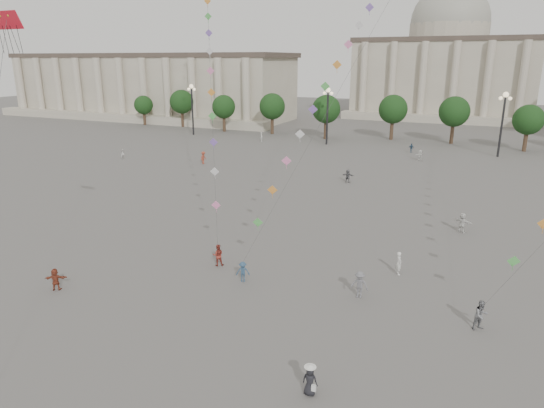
% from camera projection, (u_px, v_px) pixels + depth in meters
% --- Properties ---
extents(ground, '(360.00, 360.00, 0.00)m').
position_uv_depth(ground, '(191.00, 367.00, 25.79)').
color(ground, '#54524F').
rests_on(ground, ground).
extents(hall_west, '(84.00, 26.22, 17.20)m').
position_uv_depth(hall_west, '(148.00, 86.00, 134.73)').
color(hall_west, '#AAA28F').
rests_on(hall_west, ground).
extents(hall_central, '(48.30, 34.30, 35.50)m').
position_uv_depth(hall_central, '(445.00, 64.00, 134.73)').
color(hall_central, '#AAA28F').
rests_on(hall_central, ground).
extents(tree_row, '(137.12, 5.12, 8.00)m').
position_uv_depth(tree_row, '(415.00, 115.00, 92.47)').
color(tree_row, '#39281C').
rests_on(tree_row, ground).
extents(lamp_post_far_west, '(2.00, 0.90, 10.65)m').
position_uv_depth(lamp_post_far_west, '(192.00, 100.00, 102.45)').
color(lamp_post_far_west, '#262628').
rests_on(lamp_post_far_west, ground).
extents(lamp_post_mid_west, '(2.00, 0.90, 10.65)m').
position_uv_depth(lamp_post_mid_west, '(328.00, 106.00, 90.76)').
color(lamp_post_mid_west, '#262628').
rests_on(lamp_post_mid_west, ground).
extents(lamp_post_mid_east, '(2.00, 0.90, 10.65)m').
position_uv_depth(lamp_post_mid_east, '(503.00, 112.00, 79.07)').
color(lamp_post_mid_east, '#262628').
rests_on(lamp_post_mid_east, ground).
extents(person_crowd_0, '(1.01, 0.80, 1.60)m').
position_uv_depth(person_crowd_0, '(411.00, 148.00, 84.61)').
color(person_crowd_0, '#2D4A66').
rests_on(person_crowd_0, ground).
extents(person_crowd_1, '(0.83, 0.91, 1.52)m').
position_uv_depth(person_crowd_1, '(123.00, 154.00, 79.34)').
color(person_crowd_1, silver).
rests_on(person_crowd_1, ground).
extents(person_crowd_2, '(0.75, 1.27, 1.95)m').
position_uv_depth(person_crowd_2, '(203.00, 158.00, 75.49)').
color(person_crowd_2, '#A03F2B').
rests_on(person_crowd_2, ground).
extents(person_crowd_4, '(1.49, 1.50, 1.73)m').
position_uv_depth(person_crowd_4, '(420.00, 155.00, 77.95)').
color(person_crowd_4, white).
rests_on(person_crowd_4, ground).
extents(person_crowd_6, '(1.26, 0.75, 1.92)m').
position_uv_depth(person_crowd_6, '(360.00, 284.00, 33.13)').
color(person_crowd_6, slate).
rests_on(person_crowd_6, ground).
extents(person_crowd_7, '(1.83, 1.25, 1.90)m').
position_uv_depth(person_crowd_7, '(462.00, 222.00, 45.69)').
color(person_crowd_7, silver).
rests_on(person_crowd_7, ground).
extents(person_crowd_10, '(0.61, 0.76, 1.82)m').
position_uv_depth(person_crowd_10, '(262.00, 137.00, 95.86)').
color(person_crowd_10, silver).
rests_on(person_crowd_10, ground).
extents(person_crowd_12, '(1.67, 0.65, 1.76)m').
position_uv_depth(person_crowd_12, '(348.00, 176.00, 64.14)').
color(person_crowd_12, '#5A5A5E').
rests_on(person_crowd_12, ground).
extents(person_crowd_13, '(0.67, 0.78, 1.80)m').
position_uv_depth(person_crowd_13, '(399.00, 263.00, 36.72)').
color(person_crowd_13, silver).
rests_on(person_crowd_13, ground).
extents(tourist_2, '(1.55, 1.16, 1.62)m').
position_uv_depth(tourist_2, '(56.00, 279.00, 34.24)').
color(tourist_2, brown).
rests_on(tourist_2, ground).
extents(kite_flyer_0, '(1.08, 1.01, 1.77)m').
position_uv_depth(kite_flyer_0, '(218.00, 255.00, 38.29)').
color(kite_flyer_0, maroon).
rests_on(kite_flyer_0, ground).
extents(kite_flyer_1, '(1.16, 0.96, 1.56)m').
position_uv_depth(kite_flyer_1, '(243.00, 272.00, 35.54)').
color(kite_flyer_1, '#2E4A67').
rests_on(kite_flyer_1, ground).
extents(kite_flyer_2, '(1.16, 1.14, 1.88)m').
position_uv_depth(kite_flyer_2, '(481.00, 315.00, 29.19)').
color(kite_flyer_2, slate).
rests_on(kite_flyer_2, ground).
extents(hat_person, '(0.77, 0.60, 1.69)m').
position_uv_depth(hat_person, '(310.00, 380.00, 23.49)').
color(hat_person, black).
rests_on(hat_person, ground).
extents(dragon_kite, '(5.42, 6.21, 21.97)m').
position_uv_depth(dragon_kite, '(8.00, 35.00, 28.90)').
color(dragon_kite, red).
rests_on(dragon_kite, ground).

